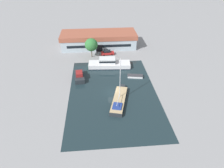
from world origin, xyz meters
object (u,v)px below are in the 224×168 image
sailboat_moored (119,100)px  small_dinghy (135,76)px  parked_car (107,53)px  motor_cruiser (109,64)px  quay_tree_near_building (91,45)px  cabin_boat (79,76)px  warehouse_building (99,40)px

sailboat_moored → small_dinghy: (6.12, 11.27, -0.22)m
parked_car → sailboat_moored: sailboat_moored is taller
small_dinghy → motor_cruiser: bearing=55.7°
quay_tree_near_building → parked_car: bearing=12.7°
quay_tree_near_building → motor_cruiser: (5.51, -8.04, -3.48)m
quay_tree_near_building → sailboat_moored: sailboat_moored is taller
sailboat_moored → motor_cruiser: bearing=108.9°
sailboat_moored → cabin_boat: size_ratio=1.82×
quay_tree_near_building → parked_car: quay_tree_near_building is taller
parked_car → small_dinghy: parked_car is taller
sailboat_moored → cabin_boat: bearing=146.2°
parked_car → small_dinghy: size_ratio=1.00×
parked_car → motor_cruiser: 9.33m
warehouse_building → cabin_boat: warehouse_building is taller
parked_car → warehouse_building: bearing=-164.4°
parked_car → motor_cruiser: size_ratio=0.35×
sailboat_moored → cabin_boat: sailboat_moored is taller
warehouse_building → parked_car: 8.80m
quay_tree_near_building → sailboat_moored: (6.77, -26.45, -4.03)m
warehouse_building → sailboat_moored: sailboat_moored is taller
warehouse_building → parked_car: size_ratio=6.04×
parked_car → cabin_boat: size_ratio=0.70×
warehouse_building → small_dinghy: bearing=-67.7°
quay_tree_near_building → sailboat_moored: 27.60m
motor_cruiser → small_dinghy: motor_cruiser is taller
motor_cruiser → quay_tree_near_building: bearing=38.0°
parked_car → quay_tree_near_building: bearing=-81.2°
small_dinghy → cabin_boat: bearing=97.5°
cabin_boat → warehouse_building: bearing=69.4°
quay_tree_near_building → sailboat_moored: size_ratio=0.55×
warehouse_building → sailboat_moored: bearing=-83.8°
motor_cruiser → sailboat_moored: bearing=-172.5°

